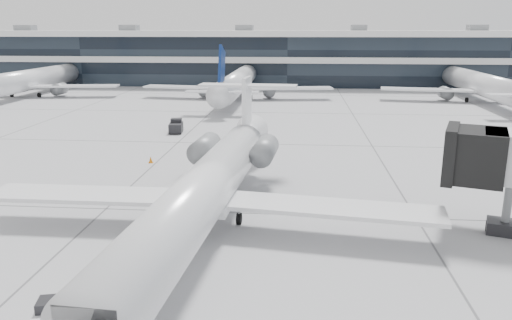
{
  "coord_description": "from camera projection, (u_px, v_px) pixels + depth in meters",
  "views": [
    {
      "loc": [
        2.52,
        -29.95,
        11.45
      ],
      "look_at": [
        -0.4,
        3.62,
        2.6
      ],
      "focal_mm": 35.0,
      "sensor_mm": 36.0,
      "label": 1
    }
  ],
  "objects": [
    {
      "name": "bg_jet_center",
      "position": [
        238.0,
        98.0,
        85.64
      ],
      "size": [
        32.0,
        40.0,
        9.6
      ],
      "primitive_type": null,
      "color": "white",
      "rests_on": "ground"
    },
    {
      "name": "regional_jet",
      "position": [
        206.0,
        188.0,
        28.62
      ],
      "size": [
        26.74,
        33.42,
        7.71
      ],
      "rotation": [
        0.0,
        0.0,
        -0.07
      ],
      "color": "white",
      "rests_on": "ground"
    },
    {
      "name": "bg_jet_right",
      "position": [
        478.0,
        101.0,
        82.29
      ],
      "size": [
        32.0,
        40.0,
        9.6
      ],
      "primitive_type": null,
      "color": "white",
      "rests_on": "ground"
    },
    {
      "name": "ground",
      "position": [
        257.0,
        214.0,
        31.97
      ],
      "size": [
        220.0,
        220.0,
        0.0
      ],
      "primitive_type": "plane",
      "color": "#9B9B9D",
      "rests_on": "ground"
    },
    {
      "name": "traffic_cone",
      "position": [
        151.0,
        160.0,
        44.07
      ],
      "size": [
        0.5,
        0.5,
        0.58
      ],
      "rotation": [
        0.0,
        0.0,
        0.35
      ],
      "color": "orange",
      "rests_on": "ground"
    },
    {
      "name": "bg_jet_left",
      "position": [
        32.0,
        96.0,
        88.74
      ],
      "size": [
        32.0,
        40.0,
        9.6
      ],
      "primitive_type": null,
      "color": "white",
      "rests_on": "ground"
    },
    {
      "name": "far_tug",
      "position": [
        176.0,
        127.0,
        56.93
      ],
      "size": [
        1.73,
        2.59,
        1.54
      ],
      "rotation": [
        0.0,
        0.0,
        0.13
      ],
      "color": "black",
      "rests_on": "ground"
    },
    {
      "name": "terminal",
      "position": [
        289.0,
        60.0,
        109.72
      ],
      "size": [
        170.0,
        22.0,
        10.0
      ],
      "primitive_type": "cube",
      "color": "black",
      "rests_on": "ground"
    }
  ]
}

